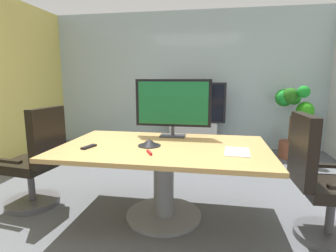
{
  "coord_description": "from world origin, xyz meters",
  "views": [
    {
      "loc": [
        0.59,
        -2.5,
        1.38
      ],
      "look_at": [
        0.12,
        0.21,
        0.89
      ],
      "focal_mm": 28.44,
      "sensor_mm": 36.0,
      "label": 1
    }
  ],
  "objects": [
    {
      "name": "conference_phone",
      "position": [
        -0.01,
        -0.07,
        0.77
      ],
      "size": [
        0.22,
        0.22,
        0.07
      ],
      "color": "black",
      "rests_on": "conference_table"
    },
    {
      "name": "wall_back_glass_partition",
      "position": [
        0.0,
        2.95,
        1.34
      ],
      "size": [
        5.49,
        0.1,
        2.68
      ],
      "primitive_type": "cube",
      "color": "#9EB2B7",
      "rests_on": "ground"
    },
    {
      "name": "ground_plane",
      "position": [
        0.0,
        0.0,
        0.0
      ],
      "size": [
        6.89,
        6.89,
        0.0
      ],
      "primitive_type": "plane",
      "color": "#515459"
    },
    {
      "name": "office_chair_right",
      "position": [
        1.51,
        -0.18,
        0.46
      ],
      "size": [
        0.6,
        0.58,
        1.09
      ],
      "rotation": [
        0.0,
        0.0,
        1.6
      ],
      "color": "#4C4C51",
      "rests_on": "ground"
    },
    {
      "name": "office_chair_left",
      "position": [
        -1.27,
        -0.05,
        0.46
      ],
      "size": [
        0.62,
        0.6,
        1.09
      ],
      "rotation": [
        0.0,
        0.0,
        -1.7
      ],
      "color": "#4C4C51",
      "rests_on": "ground"
    },
    {
      "name": "conference_table",
      "position": [
        0.12,
        -0.04,
        0.56
      ],
      "size": [
        1.99,
        1.21,
        0.74
      ],
      "color": "#B2894C",
      "rests_on": "ground"
    },
    {
      "name": "wall_display_unit",
      "position": [
        0.21,
        2.59,
        0.44
      ],
      "size": [
        1.2,
        0.36,
        1.31
      ],
      "color": "#B7BABC",
      "rests_on": "ground"
    },
    {
      "name": "remote_control",
      "position": [
        -0.56,
        -0.24,
        0.75
      ],
      "size": [
        0.09,
        0.18,
        0.02
      ],
      "primitive_type": "cube",
      "rotation": [
        0.0,
        0.0,
        -0.27
      ],
      "color": "black",
      "rests_on": "conference_table"
    },
    {
      "name": "potted_plant",
      "position": [
        1.92,
        2.37,
        0.8
      ],
      "size": [
        0.63,
        0.63,
        1.27
      ],
      "color": "brown",
      "rests_on": "ground"
    },
    {
      "name": "tv_monitor",
      "position": [
        0.14,
        0.39,
        1.1
      ],
      "size": [
        0.84,
        0.18,
        0.64
      ],
      "color": "#333338",
      "rests_on": "conference_table"
    },
    {
      "name": "whiteboard_marker",
      "position": [
        0.05,
        -0.33,
        0.75
      ],
      "size": [
        0.08,
        0.12,
        0.02
      ],
      "primitive_type": "cube",
      "rotation": [
        0.0,
        0.0,
        -1.08
      ],
      "color": "red",
      "rests_on": "conference_table"
    },
    {
      "name": "paper_notepad",
      "position": [
        0.8,
        -0.16,
        0.74
      ],
      "size": [
        0.23,
        0.31,
        0.01
      ],
      "primitive_type": "cube",
      "rotation": [
        0.0,
        0.0,
        -0.07
      ],
      "color": "white",
      "rests_on": "conference_table"
    }
  ]
}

